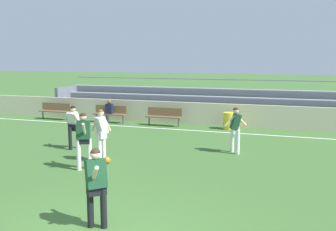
% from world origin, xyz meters
% --- Properties ---
extents(field_line_sideline, '(44.00, 0.12, 0.01)m').
position_xyz_m(field_line_sideline, '(0.00, 11.21, 0.00)').
color(field_line_sideline, white).
rests_on(field_line_sideline, ground).
extents(sideline_wall, '(48.00, 0.16, 1.13)m').
position_xyz_m(sideline_wall, '(0.00, 12.81, 0.56)').
color(sideline_wall, beige).
rests_on(sideline_wall, ground).
extents(bleacher_stand, '(19.64, 2.63, 2.16)m').
position_xyz_m(bleacher_stand, '(-0.50, 14.87, 0.90)').
color(bleacher_stand, '#9EA3AD').
rests_on(bleacher_stand, ground).
extents(bench_near_bin, '(1.80, 0.40, 0.90)m').
position_xyz_m(bench_near_bin, '(-2.78, 12.00, 0.55)').
color(bench_near_bin, brown).
rests_on(bench_near_bin, ground).
extents(bench_far_left, '(1.80, 0.40, 0.90)m').
position_xyz_m(bench_far_left, '(-5.77, 12.00, 0.55)').
color(bench_far_left, brown).
rests_on(bench_far_left, ground).
extents(bench_far_right, '(1.80, 0.40, 0.90)m').
position_xyz_m(bench_far_right, '(-9.15, 12.00, 0.55)').
color(bench_far_right, brown).
rests_on(bench_far_right, ground).
extents(trash_bin, '(0.59, 0.59, 0.80)m').
position_xyz_m(trash_bin, '(0.47, 12.10, 0.40)').
color(trash_bin, yellow).
rests_on(trash_bin, ground).
extents(spectator_seated, '(0.36, 0.42, 1.21)m').
position_xyz_m(spectator_seated, '(-5.77, 11.89, 0.70)').
color(spectator_seated, '#2D2D38').
rests_on(spectator_seated, ground).
extents(player_white_trailing_run, '(0.60, 0.52, 1.73)m').
position_xyz_m(player_white_trailing_run, '(-2.47, 5.04, 1.03)').
color(player_white_trailing_run, white).
rests_on(player_white_trailing_run, ground).
extents(player_dark_wide_right, '(0.47, 0.71, 1.73)m').
position_xyz_m(player_dark_wide_right, '(-2.56, 4.11, 1.03)').
color(player_dark_wide_right, white).
rests_on(player_dark_wide_right, ground).
extents(player_dark_challenging, '(0.49, 0.71, 1.61)m').
position_xyz_m(player_dark_challenging, '(-0.23, 0.74, 0.95)').
color(player_dark_challenging, black).
rests_on(player_dark_challenging, ground).
extents(player_dark_on_ball, '(0.75, 0.49, 1.64)m').
position_xyz_m(player_dark_on_ball, '(1.43, 7.59, 0.97)').
color(player_dark_on_ball, white).
rests_on(player_dark_on_ball, ground).
extents(player_white_pressing_high, '(0.51, 0.57, 1.61)m').
position_xyz_m(player_white_pressing_high, '(-4.32, 6.32, 0.95)').
color(player_white_pressing_high, black).
rests_on(player_white_pressing_high, ground).
extents(soccer_ball, '(0.22, 0.22, 0.22)m').
position_xyz_m(soccer_ball, '(-2.22, 4.91, 0.11)').
color(soccer_ball, orange).
rests_on(soccer_ball, ground).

